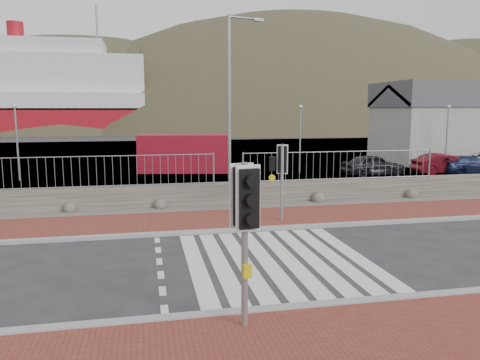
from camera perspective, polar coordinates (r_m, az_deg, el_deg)
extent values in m
plane|color=#28282B|center=(12.30, 4.60, -9.73)|extent=(220.00, 220.00, 0.00)
cube|color=brown|center=(7.99, 15.29, -20.31)|extent=(40.00, 4.00, 0.08)
cube|color=brown|center=(16.49, 0.23, -4.79)|extent=(40.00, 3.00, 0.08)
cube|color=gray|center=(9.62, 9.75, -14.88)|extent=(40.00, 0.25, 0.12)
cube|color=gray|center=(15.07, 1.41, -6.05)|extent=(40.00, 0.25, 0.12)
cube|color=silver|center=(11.90, -5.32, -10.34)|extent=(0.42, 5.60, 0.01)
cube|color=silver|center=(11.98, -2.42, -10.18)|extent=(0.42, 5.60, 0.01)
cube|color=silver|center=(12.08, 0.43, -10.01)|extent=(0.42, 5.60, 0.01)
cube|color=silver|center=(12.22, 3.23, -9.81)|extent=(0.42, 5.60, 0.01)
cube|color=silver|center=(12.38, 5.95, -9.60)|extent=(0.42, 5.60, 0.01)
cube|color=silver|center=(12.56, 8.60, -9.37)|extent=(0.42, 5.60, 0.01)
cube|color=silver|center=(12.78, 11.16, -9.13)|extent=(0.42, 5.60, 0.01)
cube|color=silver|center=(13.01, 13.62, -8.88)|extent=(0.42, 5.60, 0.01)
cube|color=#59544C|center=(18.40, -1.05, -3.40)|extent=(40.00, 1.50, 0.06)
cube|color=#4C483F|center=(19.10, -1.49, -1.67)|extent=(40.00, 0.60, 0.90)
cylinder|color=gray|center=(18.49, -16.25, 2.81)|extent=(8.40, 0.04, 0.04)
cylinder|color=gray|center=(18.69, -3.23, 1.35)|extent=(0.07, 0.07, 1.20)
cylinder|color=gray|center=(20.13, 12.17, 3.41)|extent=(8.40, 0.04, 0.04)
cylinder|color=gray|center=(18.90, 0.37, 1.44)|extent=(0.07, 0.07, 1.20)
cylinder|color=gray|center=(22.21, 22.10, 1.88)|extent=(0.07, 0.07, 1.20)
cube|color=#4C4C4F|center=(39.42, -6.77, 2.95)|extent=(120.00, 40.00, 0.50)
cube|color=#3F4C54|center=(74.27, -9.09, 5.55)|extent=(220.00, 50.00, 0.05)
cube|color=silver|center=(80.62, -22.58, 11.65)|extent=(30.00, 12.00, 6.00)
cube|color=silver|center=(80.97, -22.75, 14.47)|extent=(18.00, 10.00, 2.50)
cylinder|color=maroon|center=(82.11, -25.70, 15.96)|extent=(2.40, 2.40, 3.00)
cylinder|color=gray|center=(80.46, -17.05, 17.67)|extent=(0.30, 0.30, 6.00)
cube|color=#9E9E99|center=(38.90, 25.30, 5.07)|extent=(12.00, 6.00, 4.00)
cube|color=#4C4C51|center=(38.87, 25.58, 9.33)|extent=(12.20, 6.20, 1.80)
ellipsoid|color=#323721|center=(102.60, -17.90, -5.23)|extent=(106.40, 68.40, 76.00)
ellipsoid|color=#323721|center=(108.72, 6.75, -7.36)|extent=(140.00, 90.00, 100.00)
ellipsoid|color=#323721|center=(128.53, 26.24, -2.96)|extent=(112.00, 72.00, 80.00)
cylinder|color=gray|center=(8.16, 0.56, -8.32)|extent=(0.12, 0.12, 2.98)
cube|color=#C4AA0B|center=(8.27, 0.56, -10.79)|extent=(0.16, 0.11, 0.23)
cube|color=black|center=(7.94, 0.57, -2.06)|extent=(0.46, 0.32, 1.12)
sphere|color=#0CE53F|center=(8.00, 0.57, -4.30)|extent=(0.16, 0.16, 0.16)
cylinder|color=gray|center=(16.05, 5.13, -0.43)|extent=(0.11, 0.11, 2.70)
cube|color=#C4AA0B|center=(16.11, 5.12, -1.61)|extent=(0.15, 0.12, 0.21)
cube|color=black|center=(15.94, 5.17, 2.48)|extent=(0.44, 0.34, 1.01)
sphere|color=#0CE53F|center=(15.98, 5.16, 1.45)|extent=(0.14, 0.14, 0.14)
cube|color=black|center=(15.97, 3.96, 1.98)|extent=(0.25, 0.21, 0.48)
cylinder|color=gray|center=(19.61, -1.31, 8.53)|extent=(0.13, 0.13, 7.66)
cylinder|color=gray|center=(20.26, 0.45, 19.15)|extent=(1.31, 0.45, 0.09)
cube|color=beige|center=(20.58, 2.19, 18.93)|extent=(0.47, 0.32, 0.11)
cube|color=maroon|center=(29.38, -6.75, 3.28)|extent=(5.86, 3.32, 2.30)
imported|color=black|center=(28.50, 15.94, 1.78)|extent=(3.72, 1.60, 1.25)
imported|color=#550C15|center=(30.40, 23.67, 1.79)|extent=(3.87, 1.62, 1.25)
imported|color=#131C3D|center=(31.17, 26.04, 1.66)|extent=(3.93, 1.82, 1.11)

